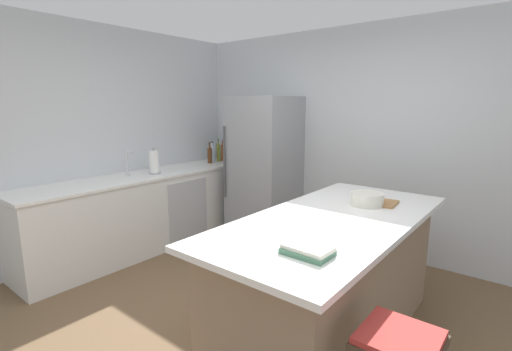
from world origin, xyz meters
The scene contains 15 objects.
ground_plane centered at (0.00, 0.00, 0.00)m, with size 7.20×7.20×0.00m, color brown.
wall_rear centered at (0.00, 2.25, 1.30)m, with size 6.00×0.10×2.60m, color silver.
wall_left centered at (-2.45, 0.00, 1.30)m, with size 0.10×6.00×2.60m, color silver.
counter_run_left centered at (-2.08, 0.64, 0.45)m, with size 0.66×2.95×0.91m.
kitchen_island centered at (0.47, 0.44, 0.47)m, with size 0.99×2.17×0.93m.
refrigerator centered at (-1.23, 1.84, 0.91)m, with size 0.77×0.75×1.82m.
sink_faucet centered at (-2.13, 0.44, 1.06)m, with size 0.15×0.05×0.30m.
paper_towel_roll centered at (-2.03, 0.73, 1.04)m, with size 0.14×0.14×0.31m.
vinegar_bottle centered at (-2.12, 2.00, 1.03)m, with size 0.05×0.05×0.30m.
olive_oil_bottle centered at (-2.12, 1.91, 1.03)m, with size 0.06×0.06×0.32m.
soda_bottle centered at (-2.15, 1.81, 1.03)m, with size 0.08×0.08×0.29m.
syrup_bottle centered at (-2.09, 1.71, 1.02)m, with size 0.06×0.06×0.29m.
cookbook_stack centered at (0.66, -0.25, 0.96)m, with size 0.26×0.18×0.05m.
mixing_bowl centered at (0.52, 0.89, 0.98)m, with size 0.26×0.26×0.10m.
cutting_board centered at (0.56, 0.99, 0.94)m, with size 0.33×0.27×0.02m.
Camera 1 is at (1.59, -1.84, 1.72)m, focal length 25.58 mm.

